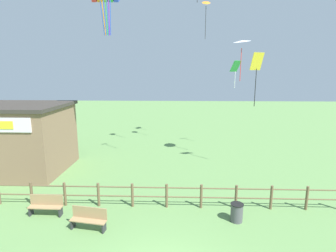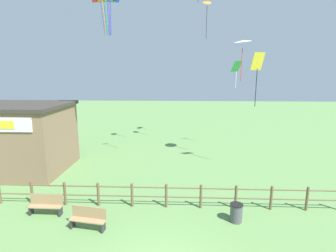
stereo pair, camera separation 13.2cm
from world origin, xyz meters
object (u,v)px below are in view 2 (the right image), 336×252
at_px(trash_bin, 236,213).
at_px(kite_yellow_diamond, 257,68).
at_px(park_bench_near_fence, 88,218).
at_px(kite_green_diamond, 237,68).
at_px(seaside_building, 6,137).
at_px(park_bench_by_building, 46,204).
at_px(kite_orange_delta, 207,6).
at_px(kite_white_delta, 243,42).

xyz_separation_m(trash_bin, kite_yellow_diamond, (2.50, 6.88, 6.94)).
height_order(park_bench_near_fence, kite_green_diamond, kite_green_diamond).
bearing_deg(seaside_building, kite_yellow_diamond, 1.87).
xyz_separation_m(park_bench_by_building, trash_bin, (9.47, -0.26, -0.08)).
relative_size(trash_bin, kite_orange_delta, 0.28).
bearing_deg(trash_bin, kite_green_diamond, 79.73).
relative_size(seaside_building, park_bench_by_building, 5.22).
bearing_deg(seaside_building, kite_white_delta, 7.96).
bearing_deg(park_bench_by_building, park_bench_near_fence, -24.09).
xyz_separation_m(park_bench_near_fence, kite_green_diamond, (9.13, 13.23, 6.90)).
xyz_separation_m(park_bench_near_fence, kite_white_delta, (8.73, 9.59, 8.75)).
relative_size(kite_white_delta, kite_green_diamond, 1.30).
distance_m(park_bench_near_fence, park_bench_by_building, 2.81).
distance_m(park_bench_near_fence, trash_bin, 6.96).
distance_m(park_bench_near_fence, kite_yellow_diamond, 13.99).
bearing_deg(park_bench_near_fence, seaside_building, 139.75).
bearing_deg(kite_orange_delta, kite_white_delta, -58.84).
relative_size(kite_yellow_diamond, kite_white_delta, 1.18).
distance_m(park_bench_near_fence, kite_green_diamond, 17.49).
height_order(kite_white_delta, kite_green_diamond, kite_white_delta).
height_order(seaside_building, trash_bin, seaside_building).
height_order(park_bench_by_building, kite_orange_delta, kite_orange_delta).
height_order(seaside_building, kite_green_diamond, kite_green_diamond).
xyz_separation_m(park_bench_by_building, kite_yellow_diamond, (11.96, 6.62, 6.86)).
relative_size(kite_orange_delta, kite_white_delta, 1.04).
distance_m(trash_bin, kite_orange_delta, 17.52).
relative_size(trash_bin, kite_white_delta, 0.29).
xyz_separation_m(trash_bin, kite_orange_delta, (-0.49, 12.55, 12.21)).
relative_size(seaside_building, park_bench_near_fence, 5.11).
height_order(park_bench_near_fence, kite_yellow_diamond, kite_yellow_diamond).
distance_m(seaside_building, trash_bin, 16.74).
height_order(park_bench_near_fence, trash_bin, park_bench_near_fence).
height_order(seaside_building, kite_orange_delta, kite_orange_delta).
distance_m(seaside_building, kite_white_delta, 18.68).
bearing_deg(kite_orange_delta, park_bench_by_building, -126.12).
relative_size(park_bench_near_fence, kite_orange_delta, 0.54).
height_order(seaside_building, park_bench_near_fence, seaside_building).
distance_m(park_bench_by_building, kite_orange_delta, 19.46).
distance_m(park_bench_near_fence, kite_white_delta, 15.65).
relative_size(seaside_building, trash_bin, 9.80).
bearing_deg(park_bench_near_fence, trash_bin, 7.34).
bearing_deg(seaside_building, kite_green_diamond, 18.94).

